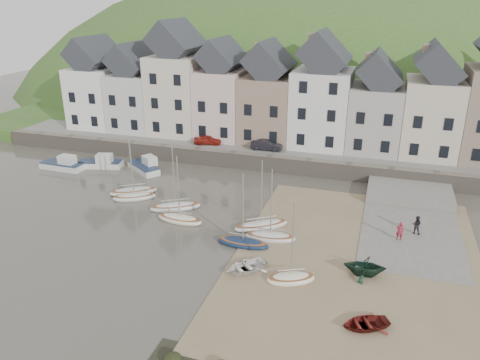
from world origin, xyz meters
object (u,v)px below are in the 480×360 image
(person_red, at_px, (400,231))
(rowboat_green, at_px, (365,266))
(rowboat_white, at_px, (246,266))
(car_right, at_px, (267,145))
(sailboat_0, at_px, (133,191))
(rowboat_red, at_px, (365,323))
(car_left, at_px, (208,140))
(person_dark, at_px, (417,225))

(person_red, bearing_deg, rowboat_green, 66.83)
(rowboat_white, xyz_separation_m, rowboat_green, (8.18, 1.95, 0.43))
(person_red, bearing_deg, car_right, -47.41)
(sailboat_0, relative_size, rowboat_red, 2.16)
(rowboat_red, xyz_separation_m, car_left, (-20.48, 27.02, 1.80))
(rowboat_green, height_order, person_dark, person_dark)
(sailboat_0, relative_size, car_left, 1.91)
(person_dark, relative_size, car_right, 0.43)
(sailboat_0, xyz_separation_m, person_dark, (26.73, -0.65, 0.65))
(rowboat_green, height_order, person_red, person_red)
(sailboat_0, distance_m, rowboat_green, 24.51)
(rowboat_green, height_order, rowboat_red, rowboat_green)
(rowboat_white, bearing_deg, rowboat_red, 18.05)
(person_dark, xyz_separation_m, car_right, (-16.33, 13.66, 1.30))
(car_left, height_order, car_right, car_right)
(car_left, bearing_deg, person_red, -138.23)
(person_dark, height_order, car_left, car_left)
(sailboat_0, bearing_deg, rowboat_white, -34.48)
(rowboat_green, relative_size, rowboat_red, 1.00)
(rowboat_white, distance_m, car_left, 26.15)
(car_left, relative_size, car_right, 0.89)
(rowboat_red, height_order, person_red, person_red)
(rowboat_white, xyz_separation_m, person_red, (10.52, 8.00, 0.51))
(rowboat_red, distance_m, car_left, 33.95)
(sailboat_0, xyz_separation_m, rowboat_green, (23.06, -8.27, 0.57))
(sailboat_0, xyz_separation_m, person_red, (25.41, -2.23, 0.65))
(rowboat_red, relative_size, person_red, 1.86)
(car_left, bearing_deg, rowboat_white, -166.92)
(person_red, distance_m, person_dark, 2.06)
(rowboat_green, xyz_separation_m, car_left, (-20.07, 21.28, 1.33))
(sailboat_0, xyz_separation_m, car_right, (10.40, 13.01, 1.95))
(rowboat_white, relative_size, rowboat_red, 1.10)
(rowboat_red, distance_m, person_dark, 13.76)
(person_red, bearing_deg, rowboat_white, 35.26)
(person_dark, bearing_deg, car_left, -19.33)
(rowboat_white, bearing_deg, person_red, 79.07)
(sailboat_0, distance_m, car_left, 13.48)
(sailboat_0, xyz_separation_m, rowboat_white, (14.88, -10.22, 0.13))
(person_red, bearing_deg, car_left, -36.18)
(rowboat_green, distance_m, car_right, 24.80)
(person_dark, bearing_deg, car_right, -29.32)
(rowboat_red, bearing_deg, car_right, 177.63)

